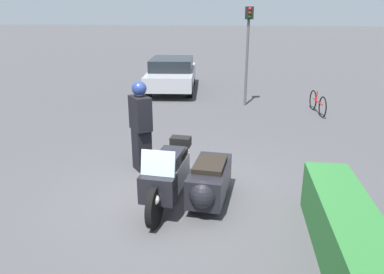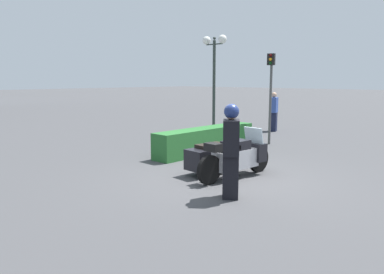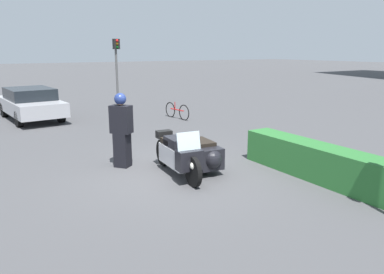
% 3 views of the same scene
% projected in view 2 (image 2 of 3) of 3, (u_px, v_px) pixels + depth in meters
% --- Properties ---
extents(ground_plane, '(160.00, 160.00, 0.00)m').
position_uv_depth(ground_plane, '(227.00, 178.00, 8.88)').
color(ground_plane, '#424244').
extents(police_motorcycle, '(2.40, 1.40, 1.16)m').
position_uv_depth(police_motorcycle, '(226.00, 156.00, 9.16)').
color(police_motorcycle, black).
rests_on(police_motorcycle, ground).
extents(officer_rider, '(0.59, 0.56, 1.87)m').
position_uv_depth(officer_rider, '(231.00, 149.00, 7.30)').
color(officer_rider, black).
rests_on(officer_rider, ground).
extents(hedge_bush_curbside, '(4.10, 0.68, 0.80)m').
position_uv_depth(hedge_bush_curbside, '(206.00, 140.00, 12.03)').
color(hedge_bush_curbside, '#28662D').
rests_on(hedge_bush_curbside, ground).
extents(twin_lamp_post, '(0.34, 1.16, 4.04)m').
position_uv_depth(twin_lamp_post, '(214.00, 60.00, 14.96)').
color(twin_lamp_post, '#2D3833').
rests_on(twin_lamp_post, ground).
extents(traffic_light_near, '(0.22, 0.28, 3.21)m').
position_uv_depth(traffic_light_near, '(271.00, 85.00, 13.21)').
color(traffic_light_near, '#4C4C4C').
rests_on(traffic_light_near, ground).
extents(pedestrian_bystander, '(0.57, 0.45, 1.75)m').
position_uv_depth(pedestrian_bystander, '(274.00, 112.00, 16.78)').
color(pedestrian_bystander, '#191E38').
rests_on(pedestrian_bystander, ground).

